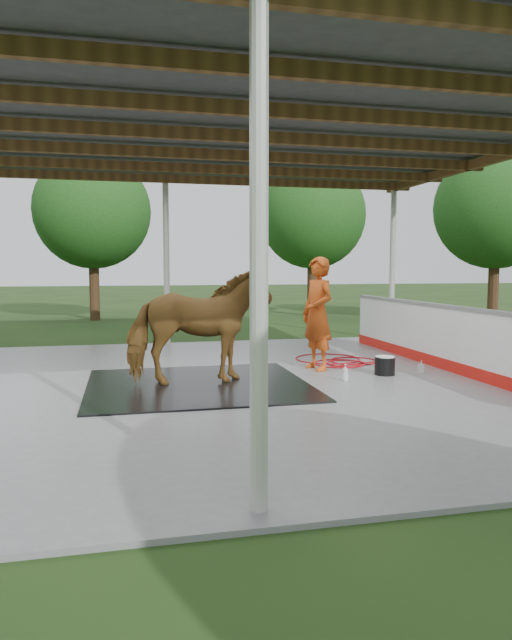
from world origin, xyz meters
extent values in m
plane|color=#1E3814|center=(0.00, 0.00, 0.00)|extent=(100.00, 100.00, 0.00)
cube|color=slate|center=(0.00, 0.00, 0.03)|extent=(12.00, 10.00, 0.05)
cylinder|color=beige|center=(0.00, -4.70, 1.98)|extent=(0.14, 0.14, 3.85)
cylinder|color=beige|center=(0.00, 4.70, 1.98)|extent=(0.14, 0.14, 3.85)
cylinder|color=beige|center=(5.70, 4.70, 1.98)|extent=(0.14, 0.14, 3.85)
cube|color=brown|center=(0.00, -3.00, 3.85)|extent=(12.00, 0.10, 0.18)
cube|color=brown|center=(0.00, -1.50, 3.85)|extent=(12.00, 0.10, 0.18)
cube|color=brown|center=(0.00, 0.00, 3.85)|extent=(12.00, 0.10, 0.18)
cube|color=brown|center=(0.00, 1.50, 3.85)|extent=(12.00, 0.10, 0.18)
cube|color=brown|center=(0.00, 3.00, 3.85)|extent=(12.00, 0.10, 0.18)
cube|color=brown|center=(0.00, 4.50, 3.85)|extent=(12.00, 0.10, 0.18)
cube|color=#38383A|center=(0.00, 0.00, 4.05)|extent=(12.60, 10.60, 0.10)
cube|color=red|center=(4.59, 0.00, 0.15)|extent=(0.14, 8.00, 0.20)
cube|color=white|center=(4.60, 0.00, 0.65)|extent=(0.12, 8.00, 1.00)
cube|color=slate|center=(4.60, 0.00, 1.17)|extent=(0.16, 8.00, 0.06)
cylinder|color=#382314|center=(-2.00, 12.00, 1.10)|extent=(0.36, 0.36, 2.20)
sphere|color=#194714|center=(-2.00, 12.00, 3.80)|extent=(4.00, 4.00, 4.00)
cylinder|color=#382314|center=(6.00, 12.00, 1.10)|extent=(0.36, 0.36, 2.20)
sphere|color=#194714|center=(6.00, 12.00, 3.80)|extent=(4.00, 4.00, 4.00)
cylinder|color=#382314|center=(11.00, 8.00, 1.10)|extent=(0.36, 0.36, 2.20)
sphere|color=#194714|center=(11.00, 8.00, 3.80)|extent=(4.00, 4.00, 4.00)
cube|color=black|center=(0.12, -0.10, 0.06)|extent=(3.33, 3.12, 0.02)
imported|color=brown|center=(0.12, -0.10, 0.97)|extent=(2.15, 1.04, 1.79)
imported|color=#BE4714|center=(2.36, 0.80, 1.05)|extent=(0.67, 0.84, 1.99)
cylinder|color=black|center=(3.30, 0.06, 0.20)|extent=(0.34, 0.34, 0.30)
cylinder|color=white|center=(3.30, 0.06, 0.35)|extent=(0.31, 0.31, 0.03)
imported|color=silver|center=(2.45, -0.29, 0.19)|extent=(0.13, 0.13, 0.27)
imported|color=#338CD8|center=(4.00, 0.09, 0.15)|extent=(0.12, 0.12, 0.21)
torus|color=#A40B13|center=(2.92, 1.81, 0.06)|extent=(1.27, 1.27, 0.02)
torus|color=#A40B13|center=(3.32, 1.44, 0.06)|extent=(0.92, 0.92, 0.02)
torus|color=#A40B13|center=(3.08, 1.22, 0.06)|extent=(0.74, 0.74, 0.02)
torus|color=#A40B13|center=(2.94, 1.23, 0.06)|extent=(0.95, 0.95, 0.02)
cylinder|color=#A40B13|center=(3.33, 1.15, 0.06)|extent=(1.38, 0.47, 0.02)
camera|label=1|loc=(-0.94, -8.72, 1.87)|focal=32.00mm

